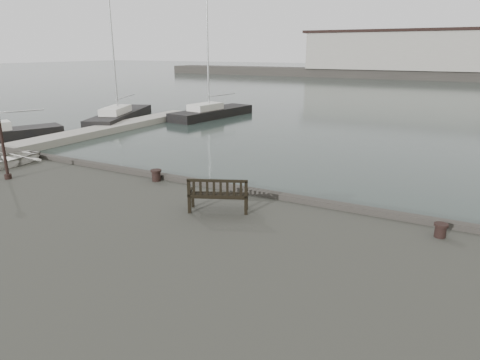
{
  "coord_description": "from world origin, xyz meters",
  "views": [
    {
      "loc": [
        5.13,
        -12.41,
        6.22
      ],
      "look_at": [
        -1.28,
        -0.5,
        2.1
      ],
      "focal_mm": 32.0,
      "sensor_mm": 36.0,
      "label": 1
    }
  ],
  "objects_px": {
    "bollard_right": "(440,230)",
    "bench": "(218,201)",
    "yacht_b": "(121,118)",
    "dinghy": "(7,159)",
    "yacht_a": "(2,138)",
    "yacht_d": "(212,115)",
    "bollard_left": "(156,175)"
  },
  "relations": [
    {
      "from": "dinghy",
      "to": "yacht_b",
      "type": "distance_m",
      "value": 21.91
    },
    {
      "from": "bollard_right",
      "to": "bench",
      "type": "bearing_deg",
      "value": -169.51
    },
    {
      "from": "bollard_right",
      "to": "yacht_d",
      "type": "height_order",
      "value": "yacht_d"
    },
    {
      "from": "dinghy",
      "to": "yacht_a",
      "type": "height_order",
      "value": "yacht_a"
    },
    {
      "from": "bollard_left",
      "to": "yacht_a",
      "type": "relative_size",
      "value": 0.04
    },
    {
      "from": "yacht_a",
      "to": "yacht_b",
      "type": "relative_size",
      "value": 0.77
    },
    {
      "from": "yacht_d",
      "to": "bench",
      "type": "bearing_deg",
      "value": -49.27
    },
    {
      "from": "dinghy",
      "to": "yacht_b",
      "type": "relative_size",
      "value": 0.19
    },
    {
      "from": "dinghy",
      "to": "bollard_right",
      "type": "bearing_deg",
      "value": 1.19
    },
    {
      "from": "bollard_left",
      "to": "yacht_b",
      "type": "relative_size",
      "value": 0.03
    },
    {
      "from": "bollard_right",
      "to": "dinghy",
      "type": "distance_m",
      "value": 16.64
    },
    {
      "from": "bench",
      "to": "yacht_b",
      "type": "distance_m",
      "value": 29.08
    },
    {
      "from": "dinghy",
      "to": "yacht_a",
      "type": "bearing_deg",
      "value": 146.4
    },
    {
      "from": "bench",
      "to": "yacht_a",
      "type": "height_order",
      "value": "yacht_a"
    },
    {
      "from": "bench",
      "to": "yacht_a",
      "type": "distance_m",
      "value": 24.32
    },
    {
      "from": "bollard_right",
      "to": "yacht_d",
      "type": "relative_size",
      "value": 0.03
    },
    {
      "from": "bollard_right",
      "to": "yacht_a",
      "type": "bearing_deg",
      "value": 166.51
    },
    {
      "from": "bench",
      "to": "bollard_right",
      "type": "bearing_deg",
      "value": -13.62
    },
    {
      "from": "dinghy",
      "to": "bench",
      "type": "bearing_deg",
      "value": -3.33
    },
    {
      "from": "bollard_left",
      "to": "bollard_right",
      "type": "xyz_separation_m",
      "value": [
        9.69,
        -0.46,
        -0.02
      ]
    },
    {
      "from": "bollard_right",
      "to": "yacht_b",
      "type": "distance_m",
      "value": 33.25
    },
    {
      "from": "bollard_right",
      "to": "yacht_b",
      "type": "relative_size",
      "value": 0.03
    },
    {
      "from": "bollard_right",
      "to": "yacht_a",
      "type": "xyz_separation_m",
      "value": [
        -28.92,
        6.94,
        -1.5
      ]
    },
    {
      "from": "bollard_left",
      "to": "yacht_a",
      "type": "xyz_separation_m",
      "value": [
        -19.23,
        6.48,
        -1.53
      ]
    },
    {
      "from": "bollard_right",
      "to": "dinghy",
      "type": "relative_size",
      "value": 0.14
    },
    {
      "from": "yacht_a",
      "to": "yacht_d",
      "type": "height_order",
      "value": "yacht_d"
    },
    {
      "from": "bench",
      "to": "yacht_a",
      "type": "xyz_separation_m",
      "value": [
        -22.88,
        8.06,
        -1.65
      ]
    },
    {
      "from": "dinghy",
      "to": "yacht_a",
      "type": "distance_m",
      "value": 14.61
    },
    {
      "from": "bollard_left",
      "to": "yacht_a",
      "type": "bearing_deg",
      "value": 161.39
    },
    {
      "from": "bollard_right",
      "to": "yacht_a",
      "type": "distance_m",
      "value": 29.78
    },
    {
      "from": "yacht_b",
      "to": "dinghy",
      "type": "bearing_deg",
      "value": -81.69
    },
    {
      "from": "bollard_right",
      "to": "dinghy",
      "type": "height_order",
      "value": "dinghy"
    }
  ]
}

